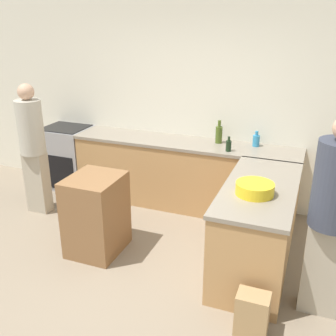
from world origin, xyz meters
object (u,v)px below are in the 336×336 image
Objects in this scene: olive_oil_bottle at (219,134)px; paper_bag at (252,314)px; island_table at (96,214)px; mixing_bowl at (255,189)px; wine_bottle_dark at (229,145)px; person_at_peninsula at (332,213)px; range_oven at (68,157)px; dish_soap_bottle at (256,140)px; person_by_range at (33,145)px.

olive_oil_bottle is 0.78× the size of paper_bag.
island_table is 1.74m from mixing_bowl.
mixing_bowl is 1.91× the size of wine_bottle_dark.
olive_oil_bottle is 2.13m from person_at_peninsula.
range_oven is 2.53m from wine_bottle_dark.
wine_bottle_dark is at bearing 114.27° from mixing_bowl.
island_table is 2.48× the size of mixing_bowl.
island_table is 4.46× the size of dish_soap_bottle.
person_by_range is at bearing -164.02° from wine_bottle_dark.
range_oven is 2.35m from olive_oil_bottle.
dish_soap_bottle is at bearing 118.11° from person_at_peninsula.
island_table is at bearing -24.26° from person_by_range.
person_by_range is at bearing -156.18° from olive_oil_bottle.
range_oven is 2.80m from dish_soap_bottle.
mixing_bowl reaches higher than paper_bag.
range_oven is 3.12× the size of olive_oil_bottle.
paper_bag is (3.04, -1.18, -0.74)m from person_by_range.
range_oven is at bearing 96.97° from person_by_range.
dish_soap_bottle is 0.42m from wine_bottle_dark.
island_table is 1.77m from wine_bottle_dark.
island_table is at bearing -133.05° from wine_bottle_dark.
dish_soap_bottle is 2.36m from paper_bag.
person_at_peninsula is (3.64, -1.52, 0.49)m from range_oven.
wine_bottle_dark is (2.47, -0.17, 0.53)m from range_oven.
mixing_bowl is at bearing 102.63° from paper_bag.
wine_bottle_dark is at bearing 130.87° from person_at_peninsula.
island_table is 1.88m from olive_oil_bottle.
dish_soap_bottle is at bearing 20.62° from person_by_range.
person_at_peninsula reaches higher than dish_soap_bottle.
person_at_peninsula is (2.32, -0.12, 0.52)m from island_table.
mixing_bowl is 1.09m from paper_bag.
dish_soap_bottle is (0.47, 0.04, -0.04)m from olive_oil_bottle.
wine_bottle_dark is 0.11× the size of person_by_range.
island_table is 2.38m from person_at_peninsula.
island_table is at bearing 176.92° from person_at_peninsula.
range_oven is at bearing -177.16° from olive_oil_bottle.
paper_bag is (1.82, -0.63, -0.25)m from island_table.
wine_bottle_dark is 1.79m from person_at_peninsula.
wine_bottle_dark is 2.46m from person_by_range.
mixing_bowl is 0.70m from person_at_peninsula.
range_oven is at bearing -176.90° from dish_soap_bottle.
dish_soap_bottle is 1.89m from person_at_peninsula.
olive_oil_bottle reaches higher than mixing_bowl.
person_by_range is 4.45× the size of paper_bag.
island_table is at bearing -132.68° from dish_soap_bottle.
person_by_range is at bearing 171.15° from mixing_bowl.
olive_oil_bottle is at bearing 116.51° from mixing_bowl.
person_at_peninsula is (0.66, -0.23, -0.02)m from mixing_bowl.
dish_soap_bottle is 2.83m from person_by_range.
person_by_range is (-1.22, 0.55, 0.49)m from island_table.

